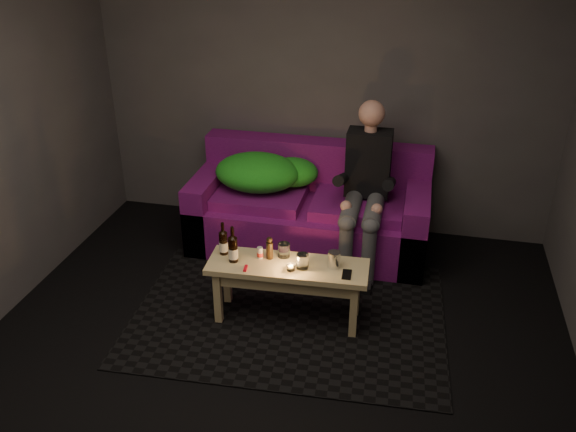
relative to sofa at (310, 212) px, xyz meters
name	(u,v)px	position (x,y,z in m)	size (l,w,h in m)	color
floor	(259,383)	(0.02, -1.82, -0.31)	(4.50, 4.50, 0.00)	black
room	(274,109)	(0.02, -1.35, 1.33)	(4.50, 4.50, 4.50)	silver
rug	(289,313)	(0.05, -1.07, -0.30)	(2.24, 1.63, 0.01)	black
sofa	(310,212)	(0.00, 0.00, 0.00)	(1.99, 0.90, 0.86)	#670E6A
green_blanket	(264,172)	(-0.41, -0.01, 0.34)	(0.88, 0.60, 0.30)	green
person	(365,184)	(0.47, -0.16, 0.38)	(0.36, 0.83, 1.33)	black
coffee_table	(288,274)	(0.05, -1.12, 0.07)	(1.14, 0.41, 0.46)	#DDC281
beer_bottle_a	(223,242)	(-0.43, -1.08, 0.24)	(0.06, 0.06, 0.25)	black
beer_bottle_b	(233,249)	(-0.33, -1.16, 0.25)	(0.07, 0.07, 0.27)	black
salt_shaker	(260,253)	(-0.16, -1.08, 0.19)	(0.04, 0.04, 0.09)	silver
pepper_mill	(270,250)	(-0.09, -1.07, 0.21)	(0.05, 0.05, 0.13)	black
tumbler_back	(284,250)	(0.00, -1.02, 0.20)	(0.09, 0.09, 0.10)	white
tealight	(291,267)	(0.09, -1.19, 0.17)	(0.06, 0.06, 0.04)	white
tumbler_front	(302,261)	(0.16, -1.14, 0.20)	(0.08, 0.08, 0.11)	white
steel_cup	(334,260)	(0.37, -1.09, 0.21)	(0.09, 0.09, 0.12)	silver
smartphone	(347,274)	(0.47, -1.16, 0.15)	(0.06, 0.12, 0.01)	black
red_lighter	(246,268)	(-0.22, -1.24, 0.15)	(0.02, 0.08, 0.01)	red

